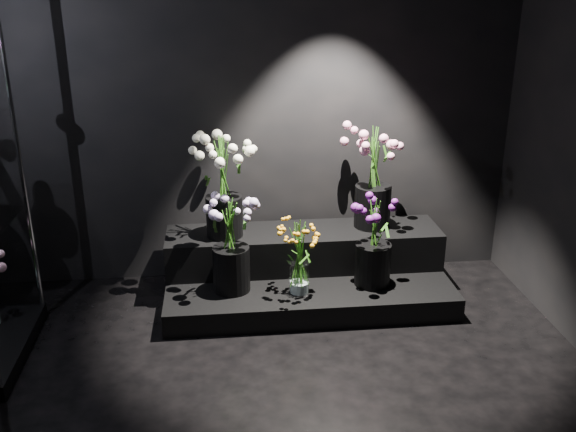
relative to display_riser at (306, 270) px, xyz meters
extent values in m
plane|color=black|center=(-0.41, 0.40, 1.22)|extent=(4.00, 0.00, 4.00)
cube|color=black|center=(0.00, -0.10, -0.10)|extent=(2.00, 0.89, 0.17)
cube|color=black|center=(0.00, 0.12, 0.12)|extent=(2.00, 0.44, 0.28)
cylinder|color=white|center=(-0.09, -0.30, 0.09)|extent=(0.14, 0.14, 0.22)
cylinder|color=black|center=(-0.54, -0.22, 0.14)|extent=(0.25, 0.25, 0.32)
cylinder|color=black|center=(0.43, -0.23, 0.13)|extent=(0.25, 0.25, 0.30)
cylinder|color=black|center=(-0.58, 0.09, 0.41)|extent=(0.26, 0.26, 0.29)
cylinder|color=black|center=(0.51, 0.16, 0.42)|extent=(0.26, 0.26, 0.31)
camera|label=1|loc=(-0.58, -4.17, 2.03)|focal=40.00mm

